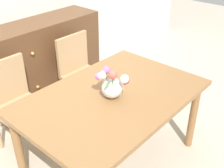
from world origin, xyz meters
The scene contains 6 objects.
ground_plane centered at (0.00, 0.00, 0.00)m, with size 12.00×12.00×0.00m, color #B7AD99.
dining_table centered at (0.00, 0.00, 0.65)m, with size 1.51×1.01×0.74m.
chair_left centered at (-0.41, 0.85, 0.52)m, with size 0.42×0.42×0.90m.
chair_right centered at (0.41, 0.85, 0.52)m, with size 0.42×0.42×0.90m.
dresser centered at (0.30, 1.33, 0.50)m, with size 1.40×0.47×1.00m.
flower_vase centered at (-0.03, -0.02, 0.86)m, with size 0.22×0.26×0.27m.
Camera 1 is at (-1.45, -1.28, 1.98)m, focal length 45.43 mm.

